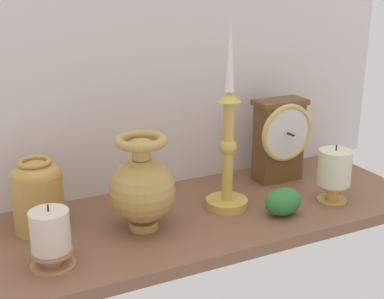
{
  "coord_description": "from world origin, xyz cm",
  "views": [
    {
      "loc": [
        -45.04,
        -89.98,
        47.69
      ],
      "look_at": [
        -1.02,
        0.0,
        14.0
      ],
      "focal_mm": 49.42,
      "sensor_mm": 36.0,
      "label": 1
    }
  ],
  "objects_px": {
    "brass_vase_bulbous": "(142,187)",
    "pillar_candle_near_clock": "(334,172)",
    "candlestick_tall_left": "(228,152)",
    "brass_vase_jar": "(38,193)",
    "mantel_clock": "(280,138)",
    "pillar_candle_front": "(51,238)"
  },
  "relations": [
    {
      "from": "brass_vase_bulbous",
      "to": "pillar_candle_near_clock",
      "type": "xyz_separation_m",
      "value": [
        0.42,
        -0.06,
        -0.02
      ]
    },
    {
      "from": "candlestick_tall_left",
      "to": "brass_vase_bulbous",
      "type": "bearing_deg",
      "value": -176.14
    },
    {
      "from": "brass_vase_jar",
      "to": "mantel_clock",
      "type": "bearing_deg",
      "value": 1.04
    },
    {
      "from": "mantel_clock",
      "to": "candlestick_tall_left",
      "type": "distance_m",
      "value": 0.21
    },
    {
      "from": "brass_vase_jar",
      "to": "pillar_candle_near_clock",
      "type": "relative_size",
      "value": 1.12
    },
    {
      "from": "mantel_clock",
      "to": "brass_vase_bulbous",
      "type": "relative_size",
      "value": 1.04
    },
    {
      "from": "mantel_clock",
      "to": "pillar_candle_front",
      "type": "distance_m",
      "value": 0.6
    },
    {
      "from": "candlestick_tall_left",
      "to": "pillar_candle_near_clock",
      "type": "bearing_deg",
      "value": -17.73
    },
    {
      "from": "mantel_clock",
      "to": "candlestick_tall_left",
      "type": "xyz_separation_m",
      "value": [
        -0.19,
        -0.08,
        0.02
      ]
    },
    {
      "from": "pillar_candle_front",
      "to": "pillar_candle_near_clock",
      "type": "relative_size",
      "value": 0.89
    },
    {
      "from": "mantel_clock",
      "to": "pillar_candle_front",
      "type": "relative_size",
      "value": 1.74
    },
    {
      "from": "brass_vase_jar",
      "to": "pillar_candle_near_clock",
      "type": "xyz_separation_m",
      "value": [
        0.6,
        -0.14,
        -0.01
      ]
    },
    {
      "from": "brass_vase_jar",
      "to": "pillar_candle_near_clock",
      "type": "height_order",
      "value": "brass_vase_jar"
    },
    {
      "from": "pillar_candle_front",
      "to": "pillar_candle_near_clock",
      "type": "xyz_separation_m",
      "value": [
        0.61,
        0.0,
        0.01
      ]
    },
    {
      "from": "candlestick_tall_left",
      "to": "brass_vase_jar",
      "type": "bearing_deg",
      "value": 169.19
    },
    {
      "from": "brass_vase_bulbous",
      "to": "pillar_candle_front",
      "type": "xyz_separation_m",
      "value": [
        -0.19,
        -0.06,
        -0.03
      ]
    },
    {
      "from": "brass_vase_bulbous",
      "to": "pillar_candle_front",
      "type": "height_order",
      "value": "brass_vase_bulbous"
    },
    {
      "from": "candlestick_tall_left",
      "to": "brass_vase_bulbous",
      "type": "distance_m",
      "value": 0.2
    },
    {
      "from": "candlestick_tall_left",
      "to": "brass_vase_jar",
      "type": "xyz_separation_m",
      "value": [
        -0.38,
        0.07,
        -0.05
      ]
    },
    {
      "from": "mantel_clock",
      "to": "brass_vase_bulbous",
      "type": "bearing_deg",
      "value": -166.05
    },
    {
      "from": "candlestick_tall_left",
      "to": "pillar_candle_front",
      "type": "distance_m",
      "value": 0.4
    },
    {
      "from": "brass_vase_bulbous",
      "to": "pillar_candle_near_clock",
      "type": "relative_size",
      "value": 1.47
    }
  ]
}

